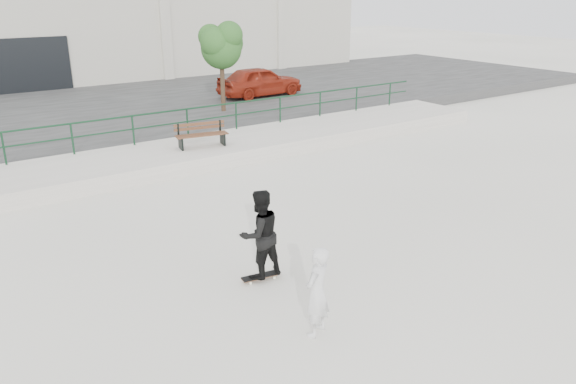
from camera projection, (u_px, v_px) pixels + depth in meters
ground at (295, 304)px, 10.40m from camera, size 120.00×120.00×0.00m
ledge at (119, 166)px, 17.64m from camera, size 30.00×3.00×0.50m
parking_strip at (53, 118)px, 24.19m from camera, size 60.00×14.00×0.50m
railing at (103, 127)px, 18.30m from camera, size 28.00×0.06×1.03m
bench_right at (201, 135)px, 18.77m from camera, size 1.80×0.81×0.80m
tree at (221, 44)px, 23.43m from camera, size 2.12×1.89×3.78m
red_car at (260, 81)px, 27.49m from camera, size 4.33×1.85×1.46m
skateboard at (261, 276)px, 11.26m from camera, size 0.80×0.31×0.09m
standing_skater at (260, 234)px, 10.94m from camera, size 0.90×0.71×1.81m
seated_skater at (317, 292)px, 9.26m from camera, size 0.69×0.59×1.60m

